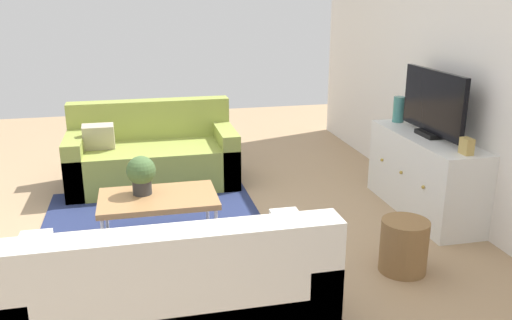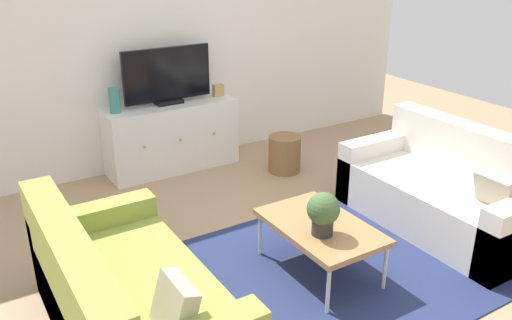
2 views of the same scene
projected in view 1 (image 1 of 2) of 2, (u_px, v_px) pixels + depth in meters
The scene contains 12 objects.
ground_plane at pixel (174, 238), 4.38m from camera, with size 10.00×10.00×0.00m, color tan.
wall_back at pixel (469, 64), 4.52m from camera, with size 6.40×0.12×2.70m, color white.
area_rug at pixel (156, 239), 4.35m from camera, with size 2.50×1.90×0.01m, color navy.
couch_left_side at pixel (152, 157), 5.61m from camera, with size 0.86×1.70×0.84m.
couch_right_side at pixel (173, 305), 2.94m from camera, with size 0.86×1.70×0.84m.
coffee_table at pixel (158, 200), 4.20m from camera, with size 0.58×0.92×0.40m.
potted_plant at pixel (141, 173), 4.19m from camera, with size 0.23×0.23×0.31m.
tv_console at pixel (424, 174), 4.82m from camera, with size 1.38×0.47×0.72m.
flat_screen_tv at pixel (433, 104), 4.63m from camera, with size 0.93×0.16×0.58m.
glass_vase at pixel (399, 109), 5.21m from camera, with size 0.11×0.11×0.25m, color teal.
mantel_clock at pixel (467, 146), 4.17m from camera, with size 0.11×0.07×0.13m, color tan.
wicker_basket at pixel (404, 246), 3.82m from camera, with size 0.34×0.34×0.39m, color olive.
Camera 1 is at (4.04, -0.23, 1.92)m, focal length 37.38 mm.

